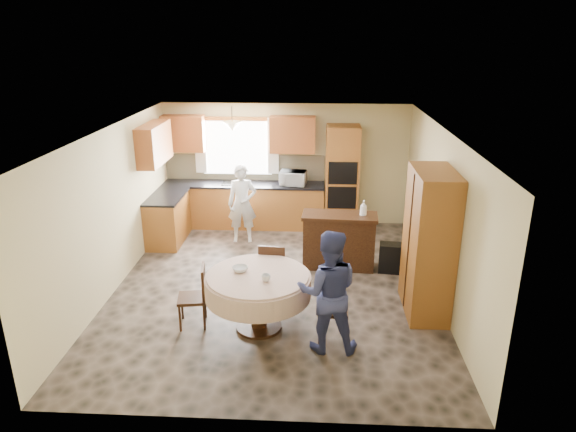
# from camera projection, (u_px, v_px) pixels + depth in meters

# --- Properties ---
(floor) EXTENTS (5.00, 6.00, 0.01)m
(floor) POSITION_uv_depth(u_px,v_px,m) (275.00, 286.00, 8.20)
(floor) COLOR brown
(floor) RESTS_ON ground
(ceiling) EXTENTS (5.00, 6.00, 0.01)m
(ceiling) POSITION_uv_depth(u_px,v_px,m) (273.00, 131.00, 7.35)
(ceiling) COLOR white
(ceiling) RESTS_ON wall_back
(wall_back) EXTENTS (5.00, 0.02, 2.50)m
(wall_back) POSITION_uv_depth(u_px,v_px,m) (286.00, 165.00, 10.59)
(wall_back) COLOR tan
(wall_back) RESTS_ON floor
(wall_front) EXTENTS (5.00, 0.02, 2.50)m
(wall_front) POSITION_uv_depth(u_px,v_px,m) (249.00, 316.00, 4.96)
(wall_front) COLOR tan
(wall_front) RESTS_ON floor
(wall_left) EXTENTS (0.02, 6.00, 2.50)m
(wall_left) POSITION_uv_depth(u_px,v_px,m) (113.00, 210.00, 7.90)
(wall_left) COLOR tan
(wall_left) RESTS_ON floor
(wall_right) EXTENTS (0.02, 6.00, 2.50)m
(wall_right) POSITION_uv_depth(u_px,v_px,m) (441.00, 216.00, 7.65)
(wall_right) COLOR tan
(wall_right) RESTS_ON floor
(window) EXTENTS (1.40, 0.03, 1.10)m
(window) POSITION_uv_depth(u_px,v_px,m) (237.00, 148.00, 10.51)
(window) COLOR white
(window) RESTS_ON wall_back
(curtain_left) EXTENTS (0.22, 0.02, 1.15)m
(curtain_left) POSITION_uv_depth(u_px,v_px,m) (200.00, 145.00, 10.48)
(curtain_left) COLOR white
(curtain_left) RESTS_ON wall_back
(curtain_right) EXTENTS (0.22, 0.02, 1.15)m
(curtain_right) POSITION_uv_depth(u_px,v_px,m) (273.00, 146.00, 10.41)
(curtain_right) COLOR white
(curtain_right) RESTS_ON wall_back
(base_cab_back) EXTENTS (3.30, 0.60, 0.88)m
(base_cab_back) POSITION_uv_depth(u_px,v_px,m) (244.00, 206.00, 10.63)
(base_cab_back) COLOR #AC672D
(base_cab_back) RESTS_ON floor
(counter_back) EXTENTS (3.30, 0.64, 0.04)m
(counter_back) POSITION_uv_depth(u_px,v_px,m) (243.00, 184.00, 10.47)
(counter_back) COLOR black
(counter_back) RESTS_ON base_cab_back
(base_cab_left) EXTENTS (0.60, 1.20, 0.88)m
(base_cab_left) POSITION_uv_depth(u_px,v_px,m) (168.00, 219.00, 9.85)
(base_cab_left) COLOR #AC672D
(base_cab_left) RESTS_ON floor
(counter_left) EXTENTS (0.64, 1.20, 0.04)m
(counter_left) POSITION_uv_depth(u_px,v_px,m) (166.00, 197.00, 9.70)
(counter_left) COLOR black
(counter_left) RESTS_ON base_cab_left
(backsplash) EXTENTS (3.30, 0.02, 0.55)m
(backsplash) POSITION_uv_depth(u_px,v_px,m) (245.00, 167.00, 10.65)
(backsplash) COLOR tan
(backsplash) RESTS_ON wall_back
(wall_cab_left) EXTENTS (0.85, 0.33, 0.72)m
(wall_cab_left) POSITION_uv_depth(u_px,v_px,m) (184.00, 133.00, 10.32)
(wall_cab_left) COLOR #AD5E2B
(wall_cab_left) RESTS_ON wall_back
(wall_cab_right) EXTENTS (0.90, 0.33, 0.72)m
(wall_cab_right) POSITION_uv_depth(u_px,v_px,m) (293.00, 134.00, 10.21)
(wall_cab_right) COLOR #AD5E2B
(wall_cab_right) RESTS_ON wall_back
(wall_cab_side) EXTENTS (0.33, 1.20, 0.72)m
(wall_cab_side) POSITION_uv_depth(u_px,v_px,m) (154.00, 144.00, 9.36)
(wall_cab_side) COLOR #AD5E2B
(wall_cab_side) RESTS_ON wall_left
(oven_tower) EXTENTS (0.66, 0.62, 2.12)m
(oven_tower) POSITION_uv_depth(u_px,v_px,m) (342.00, 178.00, 10.31)
(oven_tower) COLOR #AC672D
(oven_tower) RESTS_ON floor
(oven_upper) EXTENTS (0.56, 0.01, 0.45)m
(oven_upper) POSITION_uv_depth(u_px,v_px,m) (343.00, 173.00, 9.95)
(oven_upper) COLOR black
(oven_upper) RESTS_ON oven_tower
(oven_lower) EXTENTS (0.56, 0.01, 0.45)m
(oven_lower) POSITION_uv_depth(u_px,v_px,m) (342.00, 198.00, 10.12)
(oven_lower) COLOR black
(oven_lower) RESTS_ON oven_tower
(pendant) EXTENTS (0.36, 0.36, 0.18)m
(pendant) POSITION_uv_depth(u_px,v_px,m) (232.00, 126.00, 9.88)
(pendant) COLOR beige
(pendant) RESTS_ON ceiling
(sideboard) EXTENTS (1.29, 0.60, 0.90)m
(sideboard) POSITION_uv_depth(u_px,v_px,m) (339.00, 242.00, 8.75)
(sideboard) COLOR #3E2411
(sideboard) RESTS_ON floor
(space_heater) EXTENTS (0.40, 0.30, 0.50)m
(space_heater) POSITION_uv_depth(u_px,v_px,m) (390.00, 258.00, 8.63)
(space_heater) COLOR black
(space_heater) RESTS_ON floor
(cupboard) EXTENTS (0.55, 1.10, 2.10)m
(cupboard) POSITION_uv_depth(u_px,v_px,m) (429.00, 243.00, 7.17)
(cupboard) COLOR #AC672D
(cupboard) RESTS_ON floor
(dining_table) EXTENTS (1.42, 1.42, 0.81)m
(dining_table) POSITION_uv_depth(u_px,v_px,m) (258.00, 287.00, 6.84)
(dining_table) COLOR #3E2411
(dining_table) RESTS_ON floor
(chair_left) EXTENTS (0.43, 0.43, 0.87)m
(chair_left) POSITION_uv_depth(u_px,v_px,m) (197.00, 293.00, 6.99)
(chair_left) COLOR #3E2411
(chair_left) RESTS_ON floor
(chair_back) EXTENTS (0.44, 0.44, 0.94)m
(chair_back) POSITION_uv_depth(u_px,v_px,m) (273.00, 270.00, 7.59)
(chair_back) COLOR #3E2411
(chair_back) RESTS_ON floor
(chair_right) EXTENTS (0.40, 0.40, 0.90)m
(chair_right) POSITION_uv_depth(u_px,v_px,m) (328.00, 304.00, 6.68)
(chair_right) COLOR #3E2411
(chair_right) RESTS_ON floor
(framed_picture) EXTENTS (0.06, 0.56, 0.46)m
(framed_picture) POSITION_uv_depth(u_px,v_px,m) (427.00, 178.00, 8.51)
(framed_picture) COLOR gold
(framed_picture) RESTS_ON wall_right
(microwave) EXTENTS (0.56, 0.41, 0.29)m
(microwave) POSITION_uv_depth(u_px,v_px,m) (293.00, 178.00, 10.32)
(microwave) COLOR silver
(microwave) RESTS_ON counter_back
(person_sink) EXTENTS (0.58, 0.41, 1.51)m
(person_sink) POSITION_uv_depth(u_px,v_px,m) (242.00, 204.00, 9.75)
(person_sink) COLOR silver
(person_sink) RESTS_ON floor
(person_dining) EXTENTS (0.79, 0.62, 1.61)m
(person_dining) POSITION_uv_depth(u_px,v_px,m) (328.00, 292.00, 6.35)
(person_dining) COLOR navy
(person_dining) RESTS_ON floor
(bowl_sideboard) EXTENTS (0.27, 0.27, 0.06)m
(bowl_sideboard) POSITION_uv_depth(u_px,v_px,m) (324.00, 216.00, 8.61)
(bowl_sideboard) COLOR #B2B2B2
(bowl_sideboard) RESTS_ON sideboard
(bottle_sideboard) EXTENTS (0.15, 0.15, 0.31)m
(bottle_sideboard) POSITION_uv_depth(u_px,v_px,m) (363.00, 209.00, 8.53)
(bottle_sideboard) COLOR silver
(bottle_sideboard) RESTS_ON sideboard
(cup_table) EXTENTS (0.16, 0.16, 0.09)m
(cup_table) POSITION_uv_depth(u_px,v_px,m) (266.00, 278.00, 6.59)
(cup_table) COLOR #B2B2B2
(cup_table) RESTS_ON dining_table
(bowl_table) EXTENTS (0.25, 0.25, 0.06)m
(bowl_table) POSITION_uv_depth(u_px,v_px,m) (240.00, 269.00, 6.87)
(bowl_table) COLOR #B2B2B2
(bowl_table) RESTS_ON dining_table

